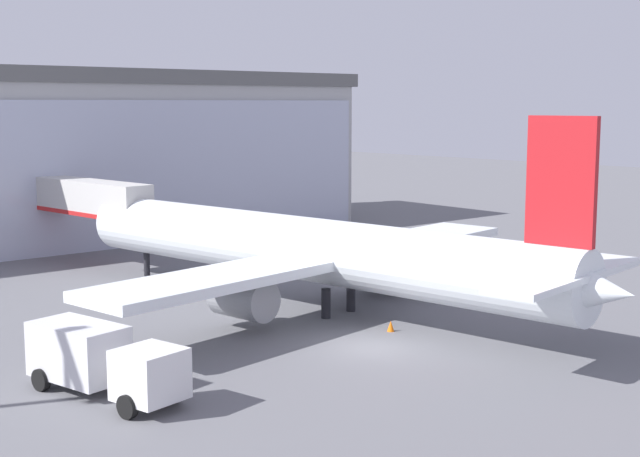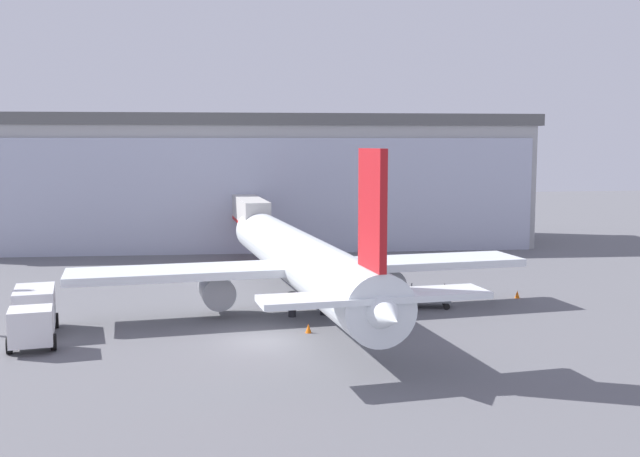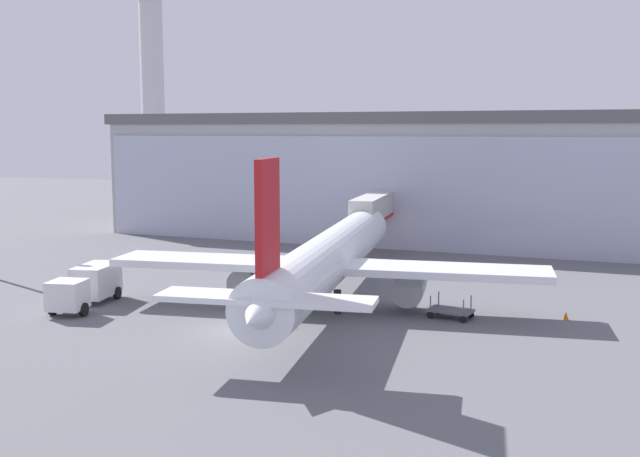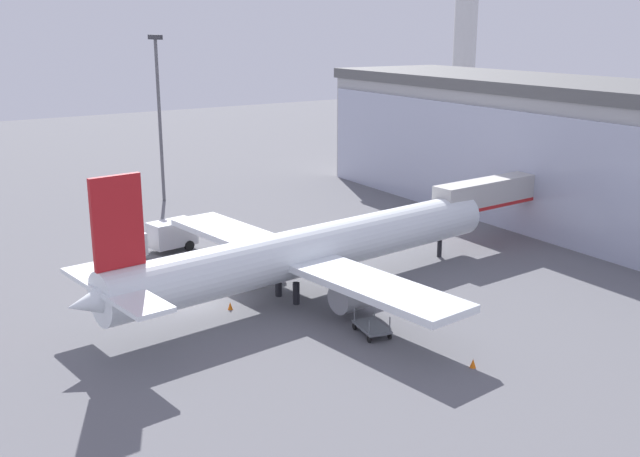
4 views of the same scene
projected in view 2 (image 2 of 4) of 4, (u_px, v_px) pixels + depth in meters
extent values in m
plane|color=slate|center=(261.00, 342.00, 41.81)|extent=(240.00, 240.00, 0.00)
cube|color=#A5A5A5|center=(228.00, 185.00, 82.21)|extent=(64.67, 19.51, 12.84)
cube|color=#B1B7CD|center=(227.00, 196.00, 74.31)|extent=(62.49, 3.91, 11.56)
cube|color=#5A5A5A|center=(227.00, 121.00, 81.41)|extent=(65.96, 19.90, 1.20)
cube|color=beige|center=(248.00, 210.00, 70.62)|extent=(2.94, 14.77, 2.40)
cube|color=red|center=(248.00, 221.00, 70.74)|extent=(2.99, 14.78, 0.30)
cylinder|color=#4C4C51|center=(242.00, 234.00, 76.30)|extent=(0.70, 0.70, 3.58)
cylinder|color=white|center=(299.00, 258.00, 50.27)|extent=(6.65, 33.78, 3.51)
cone|color=white|center=(256.00, 230.00, 66.41)|extent=(3.78, 3.32, 3.51)
cone|color=white|center=(382.00, 312.00, 34.13)|extent=(3.52, 4.28, 3.16)
cube|color=white|center=(304.00, 267.00, 48.69)|extent=(30.12, 6.99, 0.50)
cube|color=white|center=(375.00, 297.00, 35.03)|extent=(11.18, 3.42, 0.30)
cube|color=red|center=(372.00, 209.00, 35.05)|extent=(0.66, 3.22, 5.69)
cylinder|color=gray|center=(217.00, 290.00, 47.89)|extent=(2.39, 3.38, 2.10)
cylinder|color=gray|center=(384.00, 282.00, 50.76)|extent=(2.39, 3.38, 2.10)
cylinder|color=black|center=(292.00, 304.00, 47.72)|extent=(0.50, 0.50, 1.60)
cylinder|color=black|center=(324.00, 303.00, 48.25)|extent=(0.50, 0.50, 1.60)
cylinder|color=black|center=(262.00, 264.00, 63.82)|extent=(0.40, 0.40, 1.60)
cube|color=silver|center=(31.00, 326.00, 39.56)|extent=(2.51, 2.51, 1.90)
cube|color=silver|center=(35.00, 307.00, 43.51)|extent=(2.78, 4.29, 2.20)
cylinder|color=black|center=(54.00, 342.00, 40.01)|extent=(0.43, 0.94, 0.90)
cylinder|color=black|center=(9.00, 345.00, 39.33)|extent=(0.43, 0.94, 0.90)
cylinder|color=black|center=(56.00, 320.00, 44.92)|extent=(0.43, 0.94, 0.90)
cylinder|color=black|center=(17.00, 323.00, 44.24)|extent=(0.43, 0.94, 0.90)
cube|color=slate|center=(429.00, 300.00, 50.51)|extent=(3.08, 2.17, 0.16)
cylinder|color=black|center=(413.00, 306.00, 49.90)|extent=(0.46, 0.21, 0.44)
cylinder|color=slate|center=(413.00, 294.00, 49.80)|extent=(0.08, 0.08, 0.90)
cylinder|color=black|center=(412.00, 302.00, 51.32)|extent=(0.46, 0.21, 0.44)
cylinder|color=slate|center=(412.00, 290.00, 51.23)|extent=(0.08, 0.08, 0.90)
cylinder|color=black|center=(447.00, 307.00, 49.77)|extent=(0.46, 0.21, 0.44)
cylinder|color=slate|center=(447.00, 294.00, 49.68)|extent=(0.08, 0.08, 0.90)
cylinder|color=black|center=(444.00, 302.00, 51.20)|extent=(0.46, 0.21, 0.44)
cylinder|color=slate|center=(445.00, 290.00, 51.11)|extent=(0.08, 0.08, 0.90)
cone|color=orange|center=(308.00, 328.00, 43.69)|extent=(0.36, 0.36, 0.55)
cone|color=orange|center=(517.00, 294.00, 53.53)|extent=(0.36, 0.36, 0.55)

